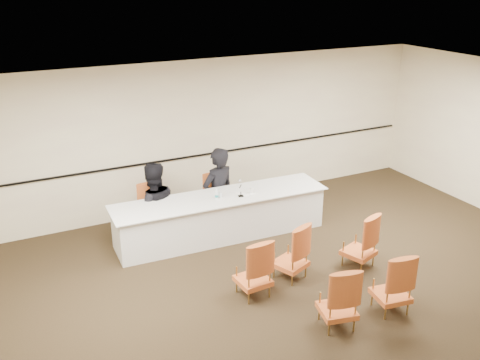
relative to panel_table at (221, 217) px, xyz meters
name	(u,v)px	position (x,y,z in m)	size (l,w,h in m)	color
floor	(309,302)	(0.28, -2.51, -0.39)	(10.00, 10.00, 0.00)	black
ceiling	(321,102)	(0.28, -2.51, 2.61)	(10.00, 10.00, 0.00)	silver
wall_back	(202,135)	(0.28, 1.49, 1.11)	(10.00, 0.04, 3.00)	#F7EFC2
wall_rail	(203,155)	(0.28, 1.45, 0.71)	(9.80, 0.04, 0.03)	black
panel_table	(221,217)	(0.00, 0.00, 0.00)	(3.94, 0.91, 0.79)	silver
panelist_main	(218,197)	(0.20, 0.57, 0.13)	(0.72, 0.47, 1.97)	black
panelist_main_chair	(218,199)	(0.20, 0.57, 0.08)	(0.50, 0.50, 0.95)	#C66823
panelist_second	(154,211)	(-1.07, 0.62, 0.07)	(0.91, 0.71, 1.86)	black
panelist_second_chair	(154,211)	(-1.07, 0.62, 0.08)	(0.50, 0.50, 0.95)	#C66823
papers	(246,194)	(0.46, -0.08, 0.40)	(0.30, 0.22, 0.00)	white
microphone	(241,189)	(0.32, -0.16, 0.53)	(0.10, 0.20, 0.28)	black
water_bottle	(217,194)	(-0.11, -0.06, 0.50)	(0.06, 0.06, 0.21)	teal
drinking_glass	(220,195)	(-0.02, -0.02, 0.44)	(0.06, 0.06, 0.10)	white
coffee_cup	(252,190)	(0.57, -0.09, 0.45)	(0.07, 0.07, 0.11)	silver
aud_chair_front_left	(253,267)	(-0.37, -1.95, 0.08)	(0.50, 0.50, 0.95)	#C66823
aud_chair_front_mid	(291,251)	(0.38, -1.78, 0.08)	(0.50, 0.50, 0.95)	#C66823
aud_chair_front_right	(360,240)	(1.58, -1.97, 0.08)	(0.50, 0.50, 0.95)	#C66823
aud_chair_back_mid	(338,296)	(0.30, -3.13, 0.08)	(0.50, 0.50, 0.95)	#C66823
aud_chair_back_right	(392,281)	(1.20, -3.17, 0.08)	(0.50, 0.50, 0.95)	#C66823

